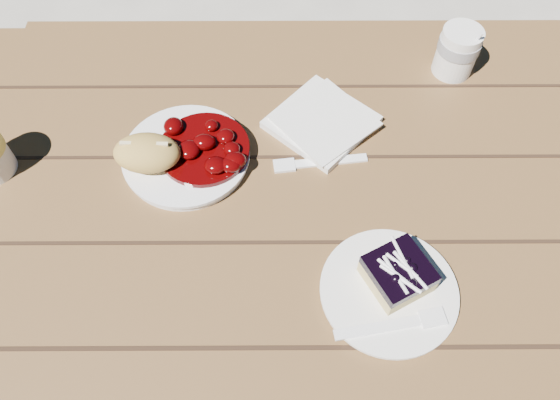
{
  "coord_description": "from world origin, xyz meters",
  "views": [
    {
      "loc": [
        -0.2,
        -0.47,
        1.47
      ],
      "look_at": [
        -0.2,
        -0.04,
        0.81
      ],
      "focal_mm": 35.0,
      "sensor_mm": 36.0,
      "label": 1
    }
  ],
  "objects_px": {
    "dessert_plate": "(389,291)",
    "blueberry_cake": "(398,274)",
    "main_plate": "(187,156)",
    "coffee_cup": "(457,51)",
    "bread_roll": "(147,153)",
    "picnic_table": "(388,245)"
  },
  "relations": [
    {
      "from": "picnic_table",
      "to": "bread_roll",
      "type": "height_order",
      "value": "bread_roll"
    },
    {
      "from": "blueberry_cake",
      "to": "coffee_cup",
      "type": "bearing_deg",
      "value": 42.09
    },
    {
      "from": "main_plate",
      "to": "dessert_plate",
      "type": "distance_m",
      "value": 0.39
    },
    {
      "from": "bread_roll",
      "to": "coffee_cup",
      "type": "relative_size",
      "value": 1.18
    },
    {
      "from": "picnic_table",
      "to": "blueberry_cake",
      "type": "relative_size",
      "value": 18.65
    },
    {
      "from": "main_plate",
      "to": "bread_roll",
      "type": "distance_m",
      "value": 0.07
    },
    {
      "from": "main_plate",
      "to": "bread_roll",
      "type": "height_order",
      "value": "bread_roll"
    },
    {
      "from": "main_plate",
      "to": "bread_roll",
      "type": "xyz_separation_m",
      "value": [
        -0.06,
        -0.02,
        0.04
      ]
    },
    {
      "from": "bread_roll",
      "to": "coffee_cup",
      "type": "bearing_deg",
      "value": 23.12
    },
    {
      "from": "dessert_plate",
      "to": "main_plate",
      "type": "bearing_deg",
      "value": 142.17
    },
    {
      "from": "main_plate",
      "to": "picnic_table",
      "type": "bearing_deg",
      "value": -12.26
    },
    {
      "from": "picnic_table",
      "to": "blueberry_cake",
      "type": "height_order",
      "value": "blueberry_cake"
    },
    {
      "from": "main_plate",
      "to": "dessert_plate",
      "type": "bearing_deg",
      "value": -37.83
    },
    {
      "from": "main_plate",
      "to": "bread_roll",
      "type": "relative_size",
      "value": 1.92
    },
    {
      "from": "picnic_table",
      "to": "coffee_cup",
      "type": "bearing_deg",
      "value": 66.9
    },
    {
      "from": "bread_roll",
      "to": "dessert_plate",
      "type": "relative_size",
      "value": 0.56
    },
    {
      "from": "picnic_table",
      "to": "coffee_cup",
      "type": "xyz_separation_m",
      "value": [
        0.12,
        0.28,
        0.21
      ]
    },
    {
      "from": "main_plate",
      "to": "blueberry_cake",
      "type": "xyz_separation_m",
      "value": [
        0.32,
        -0.22,
        0.02
      ]
    },
    {
      "from": "dessert_plate",
      "to": "blueberry_cake",
      "type": "distance_m",
      "value": 0.03
    },
    {
      "from": "picnic_table",
      "to": "coffee_cup",
      "type": "height_order",
      "value": "coffee_cup"
    },
    {
      "from": "dessert_plate",
      "to": "blueberry_cake",
      "type": "relative_size",
      "value": 1.76
    },
    {
      "from": "main_plate",
      "to": "coffee_cup",
      "type": "bearing_deg",
      "value": 23.48
    }
  ]
}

